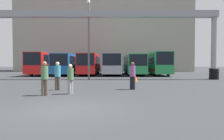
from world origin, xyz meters
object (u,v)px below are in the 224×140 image
object	(u,v)px
bus_slot_5	(157,62)
pedestrian_mid_left	(58,75)
pedestrian_near_left	(46,77)
pedestrian_far_center	(71,78)
bus_slot_1	(68,63)
bus_slot_4	(134,63)
bus_slot_0	(46,63)
bus_slot_2	(91,63)
traffic_cone	(136,78)
lamp_post	(89,37)
bus_slot_3	(113,63)
tire_stack	(215,74)
pedestrian_near_right	(133,75)

from	to	relation	value
bus_slot_5	pedestrian_mid_left	xyz separation A→B (m)	(-10.30, -17.51, -0.94)
pedestrian_near_left	pedestrian_far_center	world-z (taller)	pedestrian_near_left
bus_slot_1	bus_slot_4	world-z (taller)	bus_slot_1
bus_slot_0	pedestrian_mid_left	world-z (taller)	bus_slot_0
bus_slot_2	bus_slot_4	xyz separation A→B (m)	(6.78, -0.37, -0.04)
pedestrian_mid_left	traffic_cone	bearing A→B (deg)	-140.25
bus_slot_5	lamp_post	size ratio (longest dim) A/B	1.19
pedestrian_mid_left	bus_slot_3	bearing A→B (deg)	-108.46
bus_slot_3	pedestrian_near_left	xyz separation A→B (m)	(-3.61, -20.55, -0.82)
bus_slot_2	traffic_cone	distance (m)	13.44
pedestrian_mid_left	lamp_post	xyz separation A→B (m)	(1.04, 8.58, 3.64)
pedestrian_far_center	tire_stack	world-z (taller)	pedestrian_far_center
pedestrian_mid_left	lamp_post	bearing A→B (deg)	-104.54
bus_slot_3	bus_slot_5	world-z (taller)	bus_slot_5
pedestrian_mid_left	bus_slot_2	bearing A→B (deg)	-98.00
pedestrian_near_right	lamp_post	size ratio (longest dim) A/B	0.22
bus_slot_2	bus_slot_3	size ratio (longest dim) A/B	1.01
bus_slot_2	pedestrian_near_left	world-z (taller)	bus_slot_2
bus_slot_0	traffic_cone	size ratio (longest dim) A/B	17.77
bus_slot_2	pedestrian_far_center	size ratio (longest dim) A/B	7.01
bus_slot_0	lamp_post	size ratio (longest dim) A/B	1.23
bus_slot_2	bus_slot_3	xyz separation A→B (m)	(3.39, -0.04, 0.02)
bus_slot_3	pedestrian_far_center	distance (m)	20.19
pedestrian_near_right	pedestrian_near_left	distance (m)	5.62
pedestrian_near_right	pedestrian_far_center	distance (m)	4.25
pedestrian_near_right	bus_slot_2	bearing A→B (deg)	134.80
bus_slot_5	tire_stack	bearing A→B (deg)	-62.84
bus_slot_3	traffic_cone	size ratio (longest dim) A/B	20.17
bus_slot_0	pedestrian_near_right	xyz separation A→B (m)	(11.58, -17.31, -0.90)
bus_slot_3	pedestrian_far_center	xyz separation A→B (m)	(-2.33, -20.04, -0.90)
bus_slot_5	pedestrian_far_center	bearing A→B (deg)	-115.41
bus_slot_5	pedestrian_near_left	size ratio (longest dim) A/B	5.46
pedestrian_mid_left	pedestrian_far_center	bearing A→B (deg)	117.58
bus_slot_1	tire_stack	bearing A→B (deg)	-25.79
bus_slot_5	pedestrian_near_right	bearing A→B (deg)	-107.40
pedestrian_near_right	pedestrian_mid_left	bearing A→B (deg)	-146.09
bus_slot_4	pedestrian_far_center	distance (m)	20.55
bus_slot_1	bus_slot_3	bearing A→B (deg)	6.76
bus_slot_2	pedestrian_mid_left	xyz separation A→B (m)	(-0.12, -18.40, -0.81)
bus_slot_0	pedestrian_mid_left	size ratio (longest dim) A/B	5.66
bus_slot_0	pedestrian_mid_left	bearing A→B (deg)	-69.33
traffic_cone	lamp_post	xyz separation A→B (m)	(-4.78, 2.26, 4.33)
bus_slot_3	pedestrian_mid_left	world-z (taller)	bus_slot_3
bus_slot_0	bus_slot_5	distance (m)	16.96
bus_slot_3	tire_stack	size ratio (longest dim) A/B	9.89
bus_slot_4	bus_slot_5	world-z (taller)	bus_slot_5
pedestrian_mid_left	bus_slot_0	bearing A→B (deg)	-76.95
bus_slot_5	tire_stack	xyz separation A→B (m)	(4.44, -8.65, -1.32)
bus_slot_0	bus_slot_2	xyz separation A→B (m)	(6.78, 0.75, -0.08)
tire_stack	bus_slot_5	bearing A→B (deg)	117.16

